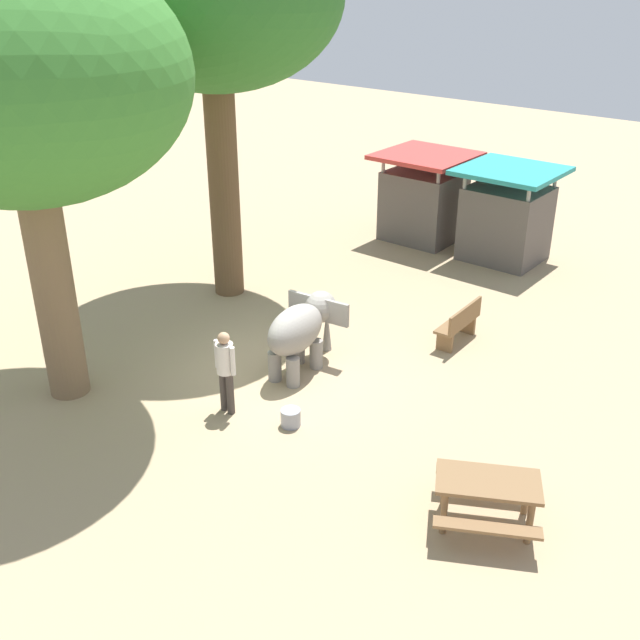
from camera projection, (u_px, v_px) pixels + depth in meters
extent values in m
plane|color=tan|center=(282.00, 372.00, 15.11)|extent=(60.00, 60.00, 0.00)
cylinder|color=gray|center=(298.00, 349.00, 15.36)|extent=(0.27, 0.27, 0.62)
cylinder|color=gray|center=(316.00, 354.00, 15.15)|extent=(0.27, 0.27, 0.62)
cylinder|color=gray|center=(275.00, 366.00, 14.71)|extent=(0.27, 0.27, 0.62)
cylinder|color=gray|center=(293.00, 372.00, 14.51)|extent=(0.27, 0.27, 0.62)
ellipsoid|color=gray|center=(295.00, 330.00, 14.63)|extent=(0.96, 1.63, 0.92)
sphere|color=gray|center=(321.00, 307.00, 15.31)|extent=(0.66, 0.66, 0.66)
cone|color=gray|center=(327.00, 328.00, 15.75)|extent=(0.21, 0.21, 1.04)
cube|color=gray|center=(300.00, 304.00, 15.44)|extent=(0.54, 0.15, 0.49)
cube|color=gray|center=(337.00, 313.00, 15.03)|extent=(0.54, 0.15, 0.49)
cylinder|color=#3F3833|center=(224.00, 390.00, 13.71)|extent=(0.14, 0.14, 0.82)
cylinder|color=#3F3833|center=(230.00, 394.00, 13.60)|extent=(0.14, 0.14, 0.82)
cylinder|color=silver|center=(225.00, 358.00, 13.34)|extent=(0.32, 0.32, 0.58)
sphere|color=tan|center=(224.00, 338.00, 13.17)|extent=(0.22, 0.22, 0.22)
cylinder|color=silver|center=(217.00, 354.00, 13.46)|extent=(0.09, 0.09, 0.55)
cylinder|color=silver|center=(233.00, 361.00, 13.21)|extent=(0.09, 0.09, 0.55)
cylinder|color=brown|center=(54.00, 289.00, 13.53)|extent=(0.74, 0.74, 4.28)
ellipsoid|color=#387A2D|center=(17.00, 74.00, 11.89)|extent=(5.87, 5.38, 4.16)
cylinder|color=brown|center=(224.00, 188.00, 17.58)|extent=(0.72, 0.72, 5.30)
cube|color=brown|center=(457.00, 323.00, 16.11)|extent=(0.45, 1.41, 0.06)
cube|color=brown|center=(465.00, 315.00, 15.91)|extent=(0.11, 1.40, 0.40)
cube|color=brown|center=(445.00, 342.00, 15.83)|extent=(0.36, 0.09, 0.42)
cube|color=brown|center=(467.00, 324.00, 16.59)|extent=(0.36, 0.09, 0.42)
cube|color=brown|center=(489.00, 482.00, 10.79)|extent=(1.70, 1.42, 0.06)
cylinder|color=brown|center=(527.00, 494.00, 11.15)|extent=(0.10, 0.10, 0.72)
cylinder|color=brown|center=(530.00, 523.00, 10.58)|extent=(0.10, 0.10, 0.72)
cylinder|color=brown|center=(445.00, 485.00, 11.34)|extent=(0.10, 0.10, 0.72)
cylinder|color=brown|center=(444.00, 513.00, 10.77)|extent=(0.10, 0.10, 0.72)
cube|color=brown|center=(486.00, 473.00, 11.47)|extent=(1.43, 0.93, 0.05)
cube|color=brown|center=(487.00, 528.00, 10.38)|extent=(1.43, 0.93, 0.05)
cube|color=#59514C|center=(423.00, 206.00, 21.78)|extent=(2.00, 1.80, 2.00)
cube|color=#C63833|center=(426.00, 156.00, 21.14)|extent=(2.50, 2.50, 0.12)
cylinder|color=gray|center=(465.00, 198.00, 21.75)|extent=(0.10, 0.10, 2.40)
cylinder|color=gray|center=(436.00, 212.00, 20.62)|extent=(0.10, 0.10, 2.40)
cylinder|color=gray|center=(412.00, 187.00, 22.76)|extent=(0.10, 0.10, 2.40)
cylinder|color=gray|center=(382.00, 200.00, 21.63)|extent=(0.10, 0.10, 2.40)
cube|color=#59514C|center=(505.00, 224.00, 20.32)|extent=(2.00, 1.80, 2.00)
cube|color=teal|center=(511.00, 171.00, 19.68)|extent=(2.50, 2.50, 0.12)
cylinder|color=gray|center=(550.00, 216.00, 20.29)|extent=(0.10, 0.10, 2.40)
cylinder|color=gray|center=(524.00, 231.00, 19.16)|extent=(0.10, 0.10, 2.40)
cylinder|color=gray|center=(490.00, 203.00, 21.30)|extent=(0.10, 0.10, 2.40)
cylinder|color=gray|center=(462.00, 218.00, 20.17)|extent=(0.10, 0.10, 2.40)
cylinder|color=gray|center=(291.00, 418.00, 13.34)|extent=(0.36, 0.36, 0.32)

